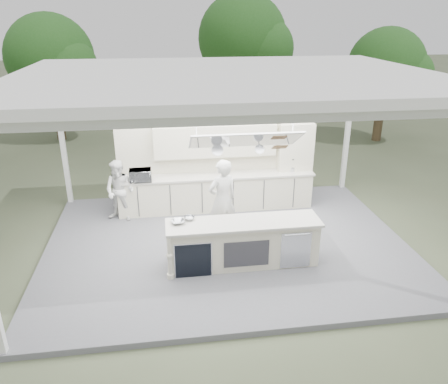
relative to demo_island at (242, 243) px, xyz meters
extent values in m
plane|color=#4B5439|center=(-0.18, 0.91, -0.60)|extent=(90.00, 90.00, 0.00)
cube|color=#58595D|center=(-0.18, 0.91, -0.54)|extent=(8.00, 6.00, 0.12)
cube|color=white|center=(3.72, 3.81, 1.25)|extent=(0.12, 0.12, 3.70)
cube|color=white|center=(-4.08, 3.81, 1.25)|extent=(0.12, 0.12, 3.70)
cube|color=white|center=(-0.18, 0.91, 3.18)|extent=(8.20, 6.20, 0.16)
cube|color=white|center=(-0.18, -1.99, 3.02)|extent=(8.00, 0.12, 0.16)
cube|color=white|center=(-0.18, 3.81, 3.02)|extent=(8.00, 0.12, 0.16)
cube|color=white|center=(-4.08, 0.91, 3.02)|extent=(0.12, 6.00, 0.16)
cube|color=white|center=(3.72, 0.91, 3.02)|extent=(0.12, 6.00, 0.16)
cube|color=white|center=(0.02, 0.01, 2.15)|extent=(2.00, 0.71, 0.43)
cube|color=white|center=(0.02, 0.01, 2.15)|extent=(2.06, 0.76, 0.46)
cylinder|color=white|center=(-0.88, 0.01, 2.63)|extent=(0.02, 0.02, 0.95)
cylinder|color=white|center=(0.92, 0.01, 2.63)|extent=(0.02, 0.02, 0.95)
cylinder|color=silver|center=(-0.48, 0.16, 1.93)|extent=(0.22, 0.14, 0.21)
cylinder|color=silver|center=(0.32, 0.11, 1.93)|extent=(0.18, 0.12, 0.18)
cube|color=olive|center=(0.72, 0.13, 1.95)|extent=(0.28, 0.18, 0.12)
cube|color=beige|center=(0.02, 0.01, -0.03)|extent=(3.00, 0.70, 0.90)
cube|color=beige|center=(0.02, 0.01, 0.45)|extent=(3.10, 0.78, 0.05)
cylinder|color=beige|center=(-1.48, -0.34, -0.02)|extent=(0.11, 0.11, 0.92)
cube|color=black|center=(-1.03, -0.34, -0.12)|extent=(0.70, 0.04, 0.72)
cube|color=silver|center=(-1.03, -0.35, -0.12)|extent=(0.74, 0.03, 0.72)
cube|color=#323136|center=(0.02, -0.35, -0.06)|extent=(0.90, 0.02, 0.55)
cube|color=silver|center=(1.02, -0.35, -0.06)|extent=(0.62, 0.02, 0.78)
cube|color=beige|center=(-0.18, 2.81, -0.03)|extent=(5.00, 0.65, 0.90)
cube|color=beige|center=(-0.18, 2.81, 0.45)|extent=(5.08, 0.72, 0.05)
cube|color=beige|center=(-0.18, 3.11, 0.65)|extent=(5.00, 0.10, 2.25)
cube|color=beige|center=(-0.18, 2.98, 1.32)|extent=(3.10, 0.38, 0.80)
cube|color=beige|center=(1.92, 2.93, 1.07)|extent=(0.90, 0.45, 1.30)
cube|color=olive|center=(1.92, 2.93, 1.07)|extent=(0.84, 0.40, 0.03)
cylinder|color=silver|center=(1.82, 2.79, 0.53)|extent=(0.20, 0.20, 0.12)
cylinder|color=black|center=(1.82, 2.79, 0.69)|extent=(0.17, 0.17, 0.20)
cylinder|color=black|center=(2.17, 2.79, 0.52)|extent=(0.16, 0.16, 0.10)
cone|color=black|center=(2.17, 2.79, 0.69)|extent=(0.14, 0.14, 0.24)
cylinder|color=#483B24|center=(-5.68, 10.91, 0.45)|extent=(0.36, 0.36, 2.10)
sphere|color=#285820|center=(-5.68, 10.91, 2.69)|extent=(3.40, 3.40, 3.40)
sphere|color=#285820|center=(-5.00, 10.40, 2.35)|extent=(2.38, 2.38, 2.38)
cylinder|color=#483B24|center=(2.32, 12.91, 0.63)|extent=(0.36, 0.36, 2.45)
sphere|color=#285820|center=(2.32, 12.91, 3.25)|extent=(4.00, 4.00, 4.00)
sphere|color=#285820|center=(3.12, 12.31, 2.85)|extent=(2.80, 2.80, 2.80)
cylinder|color=#483B24|center=(7.32, 8.91, 0.37)|extent=(0.36, 0.36, 1.92)
sphere|color=#285820|center=(7.32, 8.91, 2.38)|extent=(3.00, 3.00, 3.00)
sphere|color=#285820|center=(7.92, 8.46, 2.08)|extent=(2.10, 2.10, 2.10)
imported|color=silver|center=(-0.25, 1.16, 0.47)|extent=(0.81, 0.67, 1.89)
imported|color=white|center=(-2.60, 2.46, 0.29)|extent=(0.92, 0.83, 1.54)
imported|color=#B0B3B7|center=(-2.08, 2.61, 0.62)|extent=(0.55, 0.38, 0.30)
imported|color=#B1B4B8|center=(-1.28, 0.13, 0.51)|extent=(0.32, 0.32, 0.07)
imported|color=#B7BABE|center=(-1.04, 0.26, 0.51)|extent=(0.23, 0.23, 0.07)
camera|label=1|loc=(-1.48, -7.66, 4.33)|focal=35.00mm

